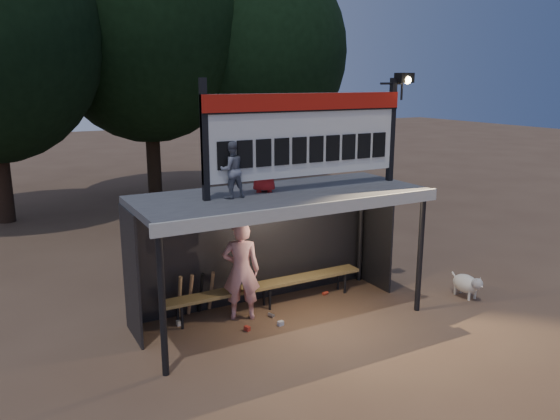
# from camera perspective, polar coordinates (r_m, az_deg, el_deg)

# --- Properties ---
(ground) EXTENTS (80.00, 80.00, 0.00)m
(ground) POSITION_cam_1_polar(r_m,az_deg,el_deg) (10.02, 0.09, -11.23)
(ground) COLOR brown
(ground) RESTS_ON ground
(player) EXTENTS (0.78, 0.67, 1.81)m
(player) POSITION_cam_1_polar(r_m,az_deg,el_deg) (9.73, -4.09, -6.30)
(player) COLOR white
(player) RESTS_ON ground
(child_a) EXTENTS (0.46, 0.37, 0.93)m
(child_a) POSITION_cam_1_polar(r_m,az_deg,el_deg) (8.79, -5.16, 4.21)
(child_a) COLOR slate
(child_a) RESTS_ON dugout_shelter
(child_b) EXTENTS (0.58, 0.48, 1.00)m
(child_b) POSITION_cam_1_polar(r_m,az_deg,el_deg) (9.24, -1.70, 4.95)
(child_b) COLOR #A7191A
(child_b) RESTS_ON dugout_shelter
(dugout_shelter) EXTENTS (5.10, 2.08, 2.32)m
(dugout_shelter) POSITION_cam_1_polar(r_m,az_deg,el_deg) (9.61, -0.60, -0.64)
(dugout_shelter) COLOR #404042
(dugout_shelter) RESTS_ON ground
(scoreboard_assembly) EXTENTS (4.10, 0.27, 1.99)m
(scoreboard_assembly) POSITION_cam_1_polar(r_m,az_deg,el_deg) (9.42, 3.13, 8.19)
(scoreboard_assembly) COLOR black
(scoreboard_assembly) RESTS_ON dugout_shelter
(bench) EXTENTS (4.00, 0.35, 0.48)m
(bench) POSITION_cam_1_polar(r_m,az_deg,el_deg) (10.30, -1.39, -7.91)
(bench) COLOR olive
(bench) RESTS_ON ground
(tree_mid) EXTENTS (7.22, 7.22, 10.36)m
(tree_mid) POSITION_cam_1_polar(r_m,az_deg,el_deg) (20.32, -13.81, 18.68)
(tree_mid) COLOR black
(tree_mid) RESTS_ON ground
(tree_right) EXTENTS (6.08, 6.08, 8.72)m
(tree_right) POSITION_cam_1_polar(r_m,az_deg,el_deg) (20.75, -1.73, 16.22)
(tree_right) COLOR #302215
(tree_right) RESTS_ON ground
(dog) EXTENTS (0.36, 0.81, 0.49)m
(dog) POSITION_cam_1_polar(r_m,az_deg,el_deg) (11.42, 18.97, -7.31)
(dog) COLOR silver
(dog) RESTS_ON ground
(bats) EXTENTS (0.67, 0.35, 0.84)m
(bats) POSITION_cam_1_polar(r_m,az_deg,el_deg) (10.06, -8.81, -8.64)
(bats) COLOR #A47A4C
(bats) RESTS_ON ground
(litter) EXTENTS (3.11, 0.95, 0.08)m
(litter) POSITION_cam_1_polar(r_m,az_deg,el_deg) (10.01, -1.96, -11.04)
(litter) COLOR #A1271B
(litter) RESTS_ON ground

